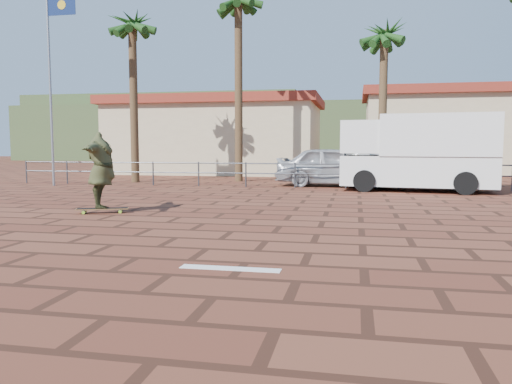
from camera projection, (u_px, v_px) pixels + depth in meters
ground at (207, 249)px, 8.14m from camera, size 120.00×120.00×0.00m
paint_stripe at (230, 268)px, 6.83m from camera, size 1.40×0.22×0.01m
guardrail at (295, 171)px, 19.79m from camera, size 24.06×0.06×1.00m
flagpole at (52, 73)px, 20.37m from camera, size 1.30×0.10×8.00m
palm_far_left at (132, 29)px, 22.14m from camera, size 2.40×2.40×8.25m
palm_left at (238, 7)px, 22.62m from camera, size 2.40×2.40×9.45m
palm_center at (384, 39)px, 21.99m from camera, size 2.40×2.40×7.75m
building_west at (217, 135)px, 30.57m from camera, size 12.60×7.60×4.50m
building_east at (453, 131)px, 29.76m from camera, size 10.60×6.60×5.00m
hill_front at (335, 134)px, 56.67m from camera, size 70.00×18.00×6.00m
hill_back at (171, 128)px, 66.73m from camera, size 35.00×14.00×8.00m
longboard at (102, 209)px, 12.40m from camera, size 1.28×0.72×0.12m
skateboarder at (101, 170)px, 12.31m from camera, size 1.26×2.41×1.89m
campervan at (419, 151)px, 18.31m from camera, size 5.61×2.91×2.79m
car_silver at (335, 166)px, 20.45m from camera, size 4.94×2.25×1.64m
car_white at (397, 165)px, 22.07m from camera, size 5.16×2.11×1.66m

